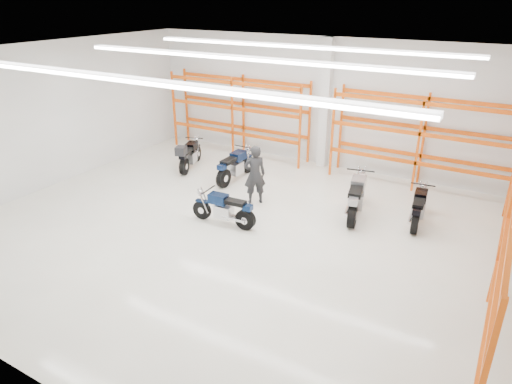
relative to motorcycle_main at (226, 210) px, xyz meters
The scene contains 11 objects.
ground 0.65m from the motorcycle_main, 17.33° to the right, with size 14.00×14.00×0.00m, color beige.
room_shell 2.88m from the motorcycle_main, 14.40° to the right, with size 14.02×12.02×4.51m.
motorcycle_main is the anchor object (origin of this frame).
motorcycle_back_a 4.55m from the motorcycle_main, 140.29° to the left, with size 0.96×2.05×1.08m.
motorcycle_back_b 3.19m from the motorcycle_main, 118.44° to the left, with size 0.71×2.13×1.05m.
motorcycle_back_c 3.66m from the motorcycle_main, 38.60° to the left, with size 0.84×2.34×1.16m.
motorcycle_back_d 5.22m from the motorcycle_main, 30.67° to the left, with size 0.65×1.97×0.97m.
standing_man 1.70m from the motorcycle_main, 91.75° to the left, with size 0.66×0.43×1.80m, color black.
structural_column 5.98m from the motorcycle_main, 85.39° to the left, with size 0.32×0.32×4.50m, color white.
pallet_racking_back_left 6.24m from the motorcycle_main, 118.86° to the left, with size 5.67×0.87×3.00m.
pallet_racking_back_right 6.72m from the motorcycle_main, 54.14° to the left, with size 5.67×0.87×3.00m.
Camera 1 is at (5.79, -9.05, 5.83)m, focal length 32.00 mm.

